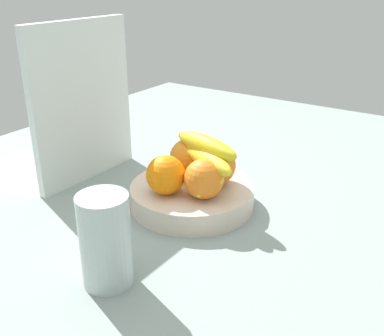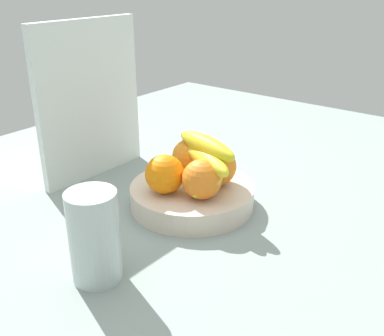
{
  "view_description": "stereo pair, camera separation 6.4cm",
  "coord_description": "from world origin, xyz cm",
  "px_view_note": "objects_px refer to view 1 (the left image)",
  "views": [
    {
      "loc": [
        -69.07,
        -48.37,
        45.52
      ],
      "look_at": [
        1.24,
        -1.52,
        8.56
      ],
      "focal_mm": 42.59,
      "sensor_mm": 36.0,
      "label": 1
    },
    {
      "loc": [
        -65.3,
        -53.59,
        45.52
      ],
      "look_at": [
        1.24,
        -1.52,
        8.56
      ],
      "focal_mm": 42.59,
      "sensor_mm": 36.0,
      "label": 2
    }
  ],
  "objects_px": {
    "fruit_bowl": "(192,196)",
    "orange_front_left": "(166,175)",
    "orange_front_right": "(204,179)",
    "orange_center": "(217,166)",
    "banana_bunch": "(207,162)",
    "thermos_tumbler": "(105,240)",
    "orange_back_left": "(188,157)",
    "cutting_board": "(82,103)"
  },
  "relations": [
    {
      "from": "fruit_bowl",
      "to": "thermos_tumbler",
      "type": "xyz_separation_m",
      "value": [
        -0.28,
        -0.03,
        0.05
      ]
    },
    {
      "from": "orange_center",
      "to": "banana_bunch",
      "type": "height_order",
      "value": "banana_bunch"
    },
    {
      "from": "orange_center",
      "to": "banana_bunch",
      "type": "relative_size",
      "value": 0.43
    },
    {
      "from": "orange_front_left",
      "to": "orange_front_right",
      "type": "relative_size",
      "value": 1.0
    },
    {
      "from": "orange_front_right",
      "to": "thermos_tumbler",
      "type": "bearing_deg",
      "value": 176.33
    },
    {
      "from": "orange_front_right",
      "to": "orange_front_left",
      "type": "bearing_deg",
      "value": 109.64
    },
    {
      "from": "cutting_board",
      "to": "orange_front_right",
      "type": "bearing_deg",
      "value": -91.29
    },
    {
      "from": "orange_front_left",
      "to": "orange_back_left",
      "type": "xyz_separation_m",
      "value": [
        0.1,
        0.02,
        0.0
      ]
    },
    {
      "from": "fruit_bowl",
      "to": "orange_center",
      "type": "relative_size",
      "value": 3.27
    },
    {
      "from": "fruit_bowl",
      "to": "cutting_board",
      "type": "xyz_separation_m",
      "value": [
        -0.02,
        0.29,
        0.16
      ]
    },
    {
      "from": "fruit_bowl",
      "to": "orange_front_right",
      "type": "xyz_separation_m",
      "value": [
        -0.03,
        -0.05,
        0.06
      ]
    },
    {
      "from": "orange_back_left",
      "to": "thermos_tumbler",
      "type": "bearing_deg",
      "value": -167.67
    },
    {
      "from": "orange_front_right",
      "to": "banana_bunch",
      "type": "relative_size",
      "value": 0.43
    },
    {
      "from": "fruit_bowl",
      "to": "cutting_board",
      "type": "distance_m",
      "value": 0.33
    },
    {
      "from": "orange_front_right",
      "to": "orange_back_left",
      "type": "relative_size",
      "value": 1.0
    },
    {
      "from": "fruit_bowl",
      "to": "orange_front_right",
      "type": "distance_m",
      "value": 0.08
    },
    {
      "from": "orange_center",
      "to": "cutting_board",
      "type": "bearing_deg",
      "value": 99.78
    },
    {
      "from": "fruit_bowl",
      "to": "orange_front_left",
      "type": "height_order",
      "value": "orange_front_left"
    },
    {
      "from": "orange_front_left",
      "to": "thermos_tumbler",
      "type": "height_order",
      "value": "thermos_tumbler"
    },
    {
      "from": "orange_back_left",
      "to": "thermos_tumbler",
      "type": "xyz_separation_m",
      "value": [
        -0.33,
        -0.07,
        -0.01
      ]
    },
    {
      "from": "orange_center",
      "to": "banana_bunch",
      "type": "xyz_separation_m",
      "value": [
        -0.02,
        0.01,
        0.01
      ]
    },
    {
      "from": "orange_center",
      "to": "fruit_bowl",
      "type": "bearing_deg",
      "value": 138.47
    },
    {
      "from": "orange_back_left",
      "to": "banana_bunch",
      "type": "xyz_separation_m",
      "value": [
        -0.03,
        -0.06,
        0.01
      ]
    },
    {
      "from": "orange_back_left",
      "to": "banana_bunch",
      "type": "relative_size",
      "value": 0.43
    },
    {
      "from": "fruit_bowl",
      "to": "thermos_tumbler",
      "type": "relative_size",
      "value": 1.69
    },
    {
      "from": "orange_back_left",
      "to": "cutting_board",
      "type": "relative_size",
      "value": 0.22
    },
    {
      "from": "orange_front_right",
      "to": "cutting_board",
      "type": "xyz_separation_m",
      "value": [
        0.01,
        0.33,
        0.1
      ]
    },
    {
      "from": "fruit_bowl",
      "to": "orange_center",
      "type": "height_order",
      "value": "orange_center"
    },
    {
      "from": "orange_front_left",
      "to": "thermos_tumbler",
      "type": "xyz_separation_m",
      "value": [
        -0.23,
        -0.06,
        -0.01
      ]
    },
    {
      "from": "orange_front_left",
      "to": "orange_center",
      "type": "bearing_deg",
      "value": -32.43
    },
    {
      "from": "fruit_bowl",
      "to": "thermos_tumbler",
      "type": "height_order",
      "value": "thermos_tumbler"
    },
    {
      "from": "orange_front_left",
      "to": "thermos_tumbler",
      "type": "relative_size",
      "value": 0.52
    },
    {
      "from": "orange_front_right",
      "to": "thermos_tumbler",
      "type": "xyz_separation_m",
      "value": [
        -0.26,
        0.02,
        -0.01
      ]
    },
    {
      "from": "orange_front_right",
      "to": "thermos_tumbler",
      "type": "height_order",
      "value": "thermos_tumbler"
    },
    {
      "from": "fruit_bowl",
      "to": "orange_front_left",
      "type": "distance_m",
      "value": 0.09
    },
    {
      "from": "orange_front_left",
      "to": "orange_center",
      "type": "distance_m",
      "value": 0.11
    },
    {
      "from": "orange_front_right",
      "to": "banana_bunch",
      "type": "bearing_deg",
      "value": 26.81
    },
    {
      "from": "thermos_tumbler",
      "to": "orange_back_left",
      "type": "bearing_deg",
      "value": 12.33
    },
    {
      "from": "orange_center",
      "to": "thermos_tumbler",
      "type": "distance_m",
      "value": 0.32
    },
    {
      "from": "orange_front_left",
      "to": "orange_front_right",
      "type": "bearing_deg",
      "value": -70.36
    },
    {
      "from": "cutting_board",
      "to": "fruit_bowl",
      "type": "bearing_deg",
      "value": -85.79
    },
    {
      "from": "fruit_bowl",
      "to": "banana_bunch",
      "type": "xyz_separation_m",
      "value": [
        0.02,
        -0.02,
        0.08
      ]
    }
  ]
}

